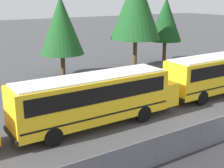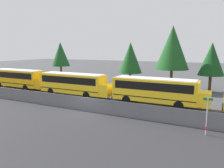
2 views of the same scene
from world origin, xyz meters
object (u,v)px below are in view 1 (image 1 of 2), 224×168
(tree_2, at_px, (166,20))
(school_bus_1, at_px, (96,96))
(school_bus_2, at_px, (221,71))
(tree_1, at_px, (136,5))
(tree_3, at_px, (61,25))

(tree_2, bearing_deg, school_bus_1, -143.56)
(school_bus_1, distance_m, school_bus_2, 11.98)
(tree_1, height_order, tree_2, tree_1)
(tree_2, relative_size, tree_3, 0.97)
(tree_2, distance_m, tree_3, 13.70)
(school_bus_2, bearing_deg, tree_1, 92.95)
(school_bus_2, distance_m, tree_1, 12.00)
(tree_1, relative_size, tree_2, 1.35)
(tree_1, bearing_deg, school_bus_1, -135.84)
(tree_2, xyz_separation_m, tree_3, (-13.70, -0.08, -0.02))
(tree_2, bearing_deg, tree_3, -179.67)
(school_bus_1, height_order, school_bus_2, same)
(school_bus_2, height_order, tree_2, tree_2)
(school_bus_1, bearing_deg, tree_2, 36.44)
(school_bus_2, distance_m, tree_2, 13.95)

